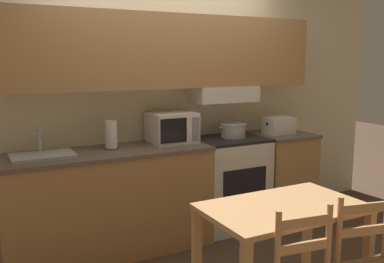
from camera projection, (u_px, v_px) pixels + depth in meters
ground_plane at (163, 227)px, 4.43m from camera, size 16.00×16.00×0.00m
wall_back at (165, 79)px, 4.12m from camera, size 5.51×0.38×2.55m
lower_counter_main at (109, 202)px, 3.78m from camera, size 1.83×0.63×0.93m
lower_counter_right_stub at (280, 175)px, 4.67m from camera, size 0.58×0.63×0.93m
stove_range at (229, 182)px, 4.39m from camera, size 0.71×0.57×0.93m
cooking_pot at (233, 130)px, 4.33m from camera, size 0.34×0.26×0.14m
microwave at (172, 127)px, 4.06m from camera, size 0.42×0.37×0.29m
toaster at (279, 125)px, 4.56m from camera, size 0.31×0.21×0.18m
sink_basin at (43, 155)px, 3.46m from camera, size 0.50×0.32×0.23m
paper_towel_roll at (111, 135)px, 3.76m from camera, size 0.12×0.12×0.25m
dining_table at (283, 221)px, 2.88m from camera, size 1.08×0.66×0.75m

